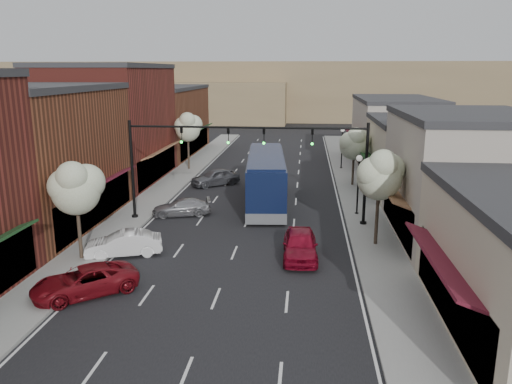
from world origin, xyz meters
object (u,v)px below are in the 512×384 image
(coach_bus, at_px, (266,178))
(parked_car_a, at_px, (85,281))
(tree_right_far, at_px, (355,143))
(parked_car_d, at_px, (215,177))
(lamp_post_near, at_px, (359,175))
(red_hatchback, at_px, (300,245))
(signal_mast_left, at_px, (165,155))
(lamp_post_far, at_px, (342,141))
(parked_car_c, at_px, (182,207))
(tree_left_far, at_px, (188,127))
(signal_mast_right, at_px, (330,158))
(tree_right_near, at_px, (380,174))
(parked_car_b, at_px, (124,244))
(tree_left_near, at_px, (76,187))

(coach_bus, xyz_separation_m, parked_car_a, (-7.12, -17.51, -1.37))
(tree_right_far, xyz_separation_m, coach_bus, (-7.42, -6.63, -1.95))
(parked_car_d, bearing_deg, coach_bus, 3.39)
(lamp_post_near, bearing_deg, tree_right_far, 86.69)
(tree_right_far, xyz_separation_m, red_hatchback, (-4.55, -18.42, -3.19))
(signal_mast_left, distance_m, parked_car_d, 11.82)
(parked_car_a, bearing_deg, lamp_post_far, 117.72)
(parked_car_c, bearing_deg, parked_car_a, -20.21)
(tree_left_far, bearing_deg, tree_right_far, -19.87)
(signal_mast_right, height_order, tree_left_far, signal_mast_right)
(tree_right_near, bearing_deg, parked_car_b, -168.36)
(tree_right_far, bearing_deg, lamp_post_near, -93.31)
(signal_mast_right, distance_m, coach_bus, 7.55)
(parked_car_b, relative_size, parked_car_d, 0.94)
(parked_car_d, bearing_deg, tree_right_near, 1.43)
(tree_right_far, bearing_deg, coach_bus, -138.25)
(tree_right_far, relative_size, tree_left_far, 0.89)
(tree_right_far, bearing_deg, tree_left_near, -129.69)
(signal_mast_left, xyz_separation_m, tree_left_near, (-2.63, -8.05, -0.40))
(tree_right_near, distance_m, lamp_post_far, 24.11)
(tree_left_far, relative_size, lamp_post_far, 1.38)
(tree_right_far, relative_size, lamp_post_near, 1.22)
(parked_car_b, distance_m, parked_car_d, 18.25)
(lamp_post_far, bearing_deg, parked_car_a, -113.50)
(signal_mast_left, relative_size, lamp_post_far, 1.85)
(tree_left_near, relative_size, parked_car_d, 1.25)
(signal_mast_left, xyz_separation_m, parked_car_a, (-0.58, -12.19, -3.95))
(lamp_post_near, xyz_separation_m, coach_bus, (-6.88, 2.82, -0.96))
(tree_left_far, xyz_separation_m, parked_car_c, (3.35, -16.72, -3.99))
(red_hatchback, xyz_separation_m, parked_car_c, (-8.70, 7.70, -0.19))
(tree_right_far, bearing_deg, red_hatchback, -103.86)
(parked_car_a, bearing_deg, signal_mast_left, 138.50)
(tree_left_far, bearing_deg, parked_car_c, -78.67)
(tree_right_near, bearing_deg, parked_car_d, 129.65)
(tree_left_near, bearing_deg, coach_bus, 55.54)
(tree_right_near, xyz_separation_m, coach_bus, (-7.42, 9.37, -2.41))
(coach_bus, height_order, parked_car_a, coach_bus)
(coach_bus, distance_m, parked_car_a, 18.95)
(coach_bus, bearing_deg, parked_car_b, -124.70)
(tree_right_far, distance_m, parked_car_c, 17.38)
(tree_left_far, bearing_deg, signal_mast_left, -81.65)
(signal_mast_right, xyz_separation_m, coach_bus, (-4.70, 5.32, -2.58))
(tree_left_far, relative_size, lamp_post_near, 1.38)
(tree_left_near, xyz_separation_m, parked_car_c, (3.35, 9.28, -3.61))
(lamp_post_far, bearing_deg, signal_mast_left, -123.86)
(tree_left_far, height_order, parked_car_d, tree_left_far)
(signal_mast_right, distance_m, parked_car_d, 15.30)
(tree_left_far, xyz_separation_m, lamp_post_far, (16.05, 2.06, -1.60))
(tree_right_far, distance_m, lamp_post_far, 8.13)
(parked_car_c, bearing_deg, tree_right_near, 53.60)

